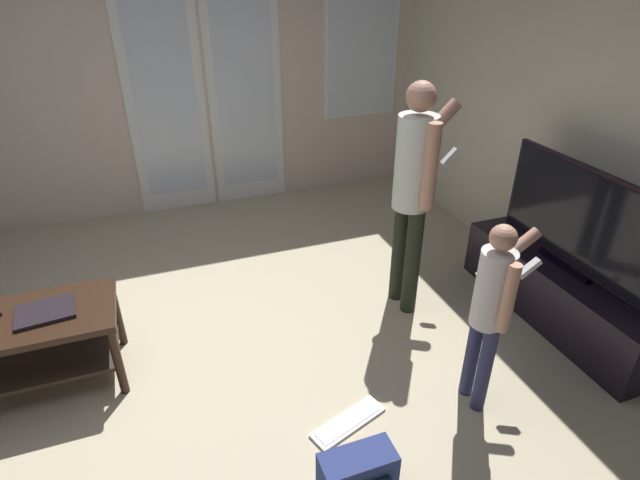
# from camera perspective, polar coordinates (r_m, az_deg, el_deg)

# --- Properties ---
(ground_plane) EXTENTS (5.55, 5.17, 0.02)m
(ground_plane) POSITION_cam_1_polar(r_m,az_deg,el_deg) (3.21, -14.34, -15.36)
(ground_plane) COLOR #B8AB8B
(wall_back_with_doors) EXTENTS (5.55, 0.09, 2.59)m
(wall_back_with_doors) POSITION_cam_1_polar(r_m,az_deg,el_deg) (4.97, -18.76, 16.90)
(wall_back_with_doors) COLOR beige
(wall_back_with_doors) RESTS_ON ground_plane
(wall_right_plain) EXTENTS (0.06, 5.17, 2.56)m
(wall_right_plain) POSITION_cam_1_polar(r_m,az_deg,el_deg) (3.74, 29.60, 11.33)
(wall_right_plain) COLOR beige
(wall_right_plain) RESTS_ON ground_plane
(coffee_table) EXTENTS (0.92, 0.52, 0.49)m
(coffee_table) POSITION_cam_1_polar(r_m,az_deg,el_deg) (3.28, -29.85, -9.45)
(coffee_table) COLOR black
(coffee_table) RESTS_ON ground_plane
(tv_stand) EXTENTS (0.41, 1.53, 0.41)m
(tv_stand) POSITION_cam_1_polar(r_m,az_deg,el_deg) (3.81, 25.50, -5.47)
(tv_stand) COLOR black
(tv_stand) RESTS_ON ground_plane
(flat_screen_tv) EXTENTS (0.08, 1.21, 0.70)m
(flat_screen_tv) POSITION_cam_1_polar(r_m,az_deg,el_deg) (3.55, 27.34, 2.08)
(flat_screen_tv) COLOR black
(flat_screen_tv) RESTS_ON tv_stand
(person_adult) EXTENTS (0.57, 0.45, 1.59)m
(person_adult) POSITION_cam_1_polar(r_m,az_deg,el_deg) (3.30, 10.70, 6.52)
(person_adult) COLOR black
(person_adult) RESTS_ON ground_plane
(person_child) EXTENTS (0.47, 0.30, 1.12)m
(person_child) POSITION_cam_1_polar(r_m,az_deg,el_deg) (2.71, 18.94, -6.79)
(person_child) COLOR #303156
(person_child) RESTS_ON ground_plane
(backpack) EXTENTS (0.35, 0.20, 0.23)m
(backpack) POSITION_cam_1_polar(r_m,az_deg,el_deg) (2.56, 4.35, -25.07)
(backpack) COLOR navy
(backpack) RESTS_ON ground_plane
(loose_keyboard) EXTENTS (0.46, 0.27, 0.02)m
(loose_keyboard) POSITION_cam_1_polar(r_m,az_deg,el_deg) (2.89, 3.24, -19.98)
(loose_keyboard) COLOR white
(loose_keyboard) RESTS_ON ground_plane
(laptop_closed) EXTENTS (0.33, 0.27, 0.02)m
(laptop_closed) POSITION_cam_1_polar(r_m,az_deg,el_deg) (3.18, -28.79, -7.16)
(laptop_closed) COLOR black
(laptop_closed) RESTS_ON coffee_table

